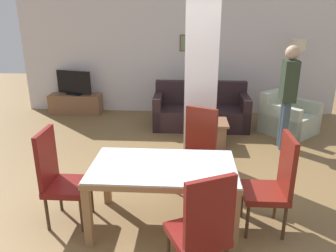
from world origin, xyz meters
name	(u,v)px	position (x,y,z in m)	size (l,w,h in m)	color
ground_plane	(163,224)	(0.00, 0.00, 0.00)	(18.00, 18.00, 0.00)	brown
back_wall	(178,54)	(0.00, 4.41, 1.35)	(7.20, 0.09, 2.70)	silver
divider_pillar	(201,80)	(0.42, 1.51, 1.35)	(0.45, 0.39, 2.70)	silver
dining_table	(163,178)	(0.00, 0.00, 0.58)	(1.56, 0.89, 0.73)	#956A44
dining_chair_head_right	(274,182)	(1.18, 0.00, 0.58)	(0.46, 0.46, 1.10)	maroon
dining_chair_near_right	(202,227)	(0.39, -0.82, 0.58)	(0.61, 0.61, 1.10)	maroon
dining_chair_far_right	(197,148)	(0.39, 0.87, 0.58)	(0.61, 0.61, 1.10)	maroon
dining_chair_head_left	(59,175)	(-1.15, 0.00, 0.58)	(0.46, 0.46, 1.10)	maroon
sofa	(201,112)	(0.52, 3.36, 0.30)	(1.90, 0.85, 0.90)	black
armchair	(288,118)	(2.21, 3.11, 0.28)	(1.21, 1.21, 0.80)	#B3BCA5
coffee_table	(209,132)	(0.64, 2.41, 0.22)	(0.64, 0.56, 0.43)	brown
bottle	(202,115)	(0.51, 2.47, 0.53)	(0.08, 0.08, 0.27)	#194C23
tv_stand	(76,104)	(-2.38, 4.13, 0.22)	(1.19, 0.40, 0.44)	brown
tv_screen	(74,83)	(-2.38, 4.13, 0.71)	(0.85, 0.29, 0.55)	black
floor_lamp	(297,53)	(2.50, 3.95, 1.45)	(0.31, 0.31, 1.72)	#B7B7BC
standing_person	(288,91)	(1.91, 2.32, 1.03)	(0.25, 0.39, 1.77)	#394A56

